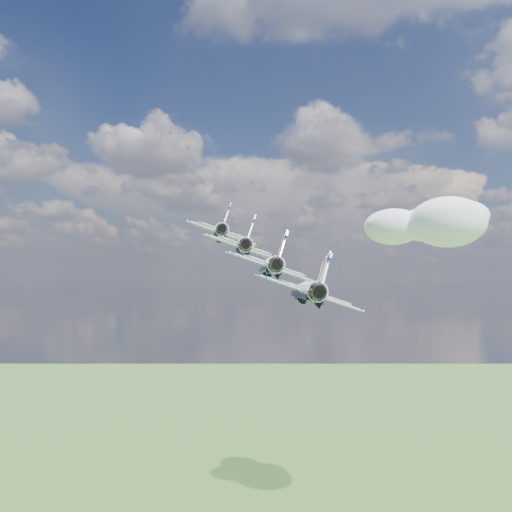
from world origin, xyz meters
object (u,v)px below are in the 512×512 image
(jet_2, at_px, (271,266))
(jet_3, at_px, (307,290))
(jet_0, at_px, (222,233))
(jet_1, at_px, (243,247))

(jet_2, height_order, jet_3, jet_2)
(jet_0, distance_m, jet_3, 34.16)
(jet_0, bearing_deg, jet_3, -73.06)
(jet_0, height_order, jet_3, jet_0)
(jet_1, xyz_separation_m, jet_3, (14.21, -16.74, -6.03))
(jet_0, bearing_deg, jet_2, -73.06)
(jet_1, bearing_deg, jet_3, -73.06)
(jet_3, bearing_deg, jet_1, 106.94)
(jet_0, relative_size, jet_2, 1.00)
(jet_1, relative_size, jet_2, 1.00)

